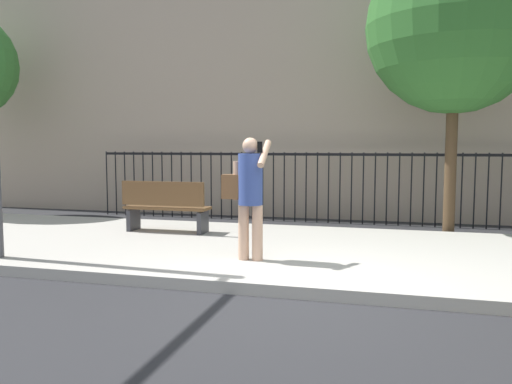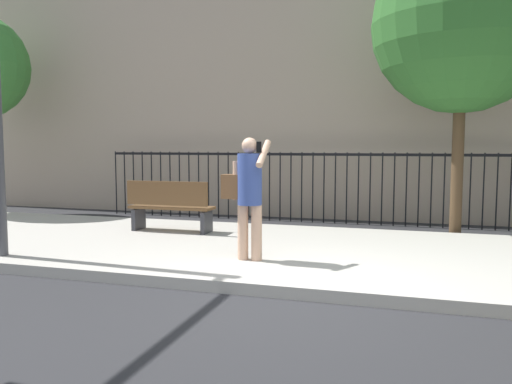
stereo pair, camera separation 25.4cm
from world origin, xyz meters
TOP-DOWN VIEW (x-y plane):
  - ground_plane at (0.00, 0.00)m, footprint 60.00×60.00m
  - sidewalk at (0.00, 2.20)m, footprint 28.00×4.40m
  - iron_fence at (0.00, 5.90)m, footprint 12.03×0.04m
  - pedestrian_on_phone at (-0.92, 1.19)m, footprint 0.65×0.49m
  - street_bench at (-3.02, 2.97)m, footprint 1.60×0.45m
  - street_tree_near at (2.06, 4.64)m, footprint 3.25×3.25m

SIDE VIEW (x-z plane):
  - ground_plane at x=0.00m, z-range 0.00..0.00m
  - sidewalk at x=0.00m, z-range 0.00..0.15m
  - street_bench at x=-3.02m, z-range 0.18..1.13m
  - iron_fence at x=0.00m, z-range 0.22..1.82m
  - pedestrian_on_phone at x=-0.92m, z-range 0.29..2.00m
  - street_tree_near at x=2.06m, z-range 1.16..6.74m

